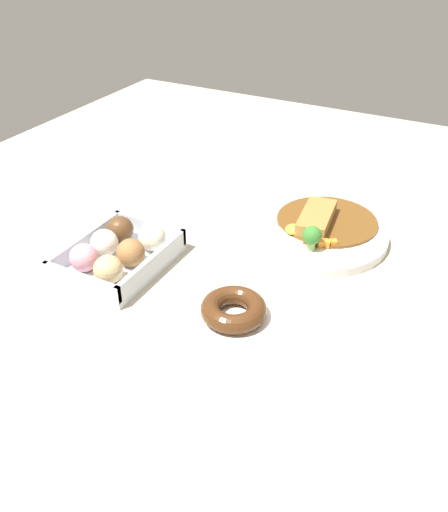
# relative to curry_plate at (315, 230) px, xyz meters

# --- Properties ---
(ground_plane) EXTENTS (1.60, 1.60, 0.00)m
(ground_plane) POSITION_rel_curry_plate_xyz_m (-0.07, 0.08, -0.01)
(ground_plane) COLOR #B2A893
(curry_plate) EXTENTS (0.28, 0.28, 0.06)m
(curry_plate) POSITION_rel_curry_plate_xyz_m (0.00, 0.00, 0.00)
(curry_plate) COLOR white
(curry_plate) RESTS_ON ground_plane
(donut_box) EXTENTS (0.20, 0.15, 0.06)m
(donut_box) POSITION_rel_curry_plate_xyz_m (-0.25, 0.27, 0.01)
(donut_box) COLOR silver
(donut_box) RESTS_ON ground_plane
(chocolate_ring_donut) EXTENTS (0.14, 0.14, 0.03)m
(chocolate_ring_donut) POSITION_rel_curry_plate_xyz_m (-0.28, 0.03, 0.00)
(chocolate_ring_donut) COLOR white
(chocolate_ring_donut) RESTS_ON ground_plane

